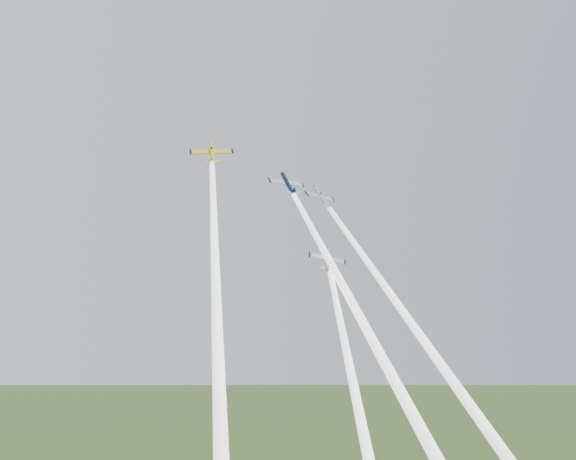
{
  "coord_description": "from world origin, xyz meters",
  "views": [
    {
      "loc": [
        -57.02,
        -120.35,
        74.04
      ],
      "look_at": [
        0.0,
        -6.0,
        92.0
      ],
      "focal_mm": 45.0,
      "sensor_mm": 36.0,
      "label": 1
    }
  ],
  "objects": [
    {
      "name": "plane_yellow",
      "position": [
        -11.14,
        3.66,
        107.17
      ],
      "size": [
        9.41,
        8.59,
        7.49
      ],
      "primitive_type": null,
      "rotation": [
        0.86,
        -0.06,
        -0.31
      ],
      "color": "yellow"
    },
    {
      "name": "smoke_trail_yellow",
      "position": [
        -18.9,
        -20.32,
        77.79
      ],
      "size": [
        16.79,
        46.21,
        55.31
      ],
      "primitive_type": null,
      "rotation": [
        -0.71,
        0.0,
        -0.31
      ],
      "color": "white"
    },
    {
      "name": "plane_navy",
      "position": [
        2.89,
        -0.07,
        101.81
      ],
      "size": [
        8.18,
        6.62,
        6.73
      ],
      "primitive_type": null,
      "rotation": [
        0.86,
        0.01,
        0.09
      ],
      "color": "#0D183C"
    },
    {
      "name": "smoke_trail_navy",
      "position": [
        5.15,
        -24.47,
        73.25
      ],
      "size": [
        6.42,
        46.46,
        53.67
      ],
      "primitive_type": null,
      "rotation": [
        -0.71,
        0.0,
        0.09
      ],
      "color": "white"
    },
    {
      "name": "plane_silver_right",
      "position": [
        11.71,
        2.46,
        100.29
      ],
      "size": [
        8.97,
        7.95,
        6.91
      ],
      "primitive_type": null,
      "rotation": [
        0.86,
        0.03,
        0.29
      ],
      "color": "silver"
    },
    {
      "name": "smoke_trail_silver_right",
      "position": [
        18.52,
        -20.73,
        72.1
      ],
      "size": [
        14.97,
        44.56,
        52.91
      ],
      "primitive_type": null,
      "rotation": [
        -0.71,
        0.0,
        0.29
      ],
      "color": "white"
    },
    {
      "name": "plane_silver_low",
      "position": [
        4.43,
        -12.43,
        86.33
      ],
      "size": [
        8.6,
        6.6,
        6.91
      ],
      "primitive_type": null,
      "rotation": [
        0.86,
        0.19,
        -0.3
      ],
      "color": "silver"
    },
    {
      "name": "smoke_trail_silver_low",
      "position": [
        -2.63,
        -34.88,
        58.89
      ],
      "size": [
        15.41,
        43.12,
        51.42
      ],
      "primitive_type": null,
      "rotation": [
        -0.71,
        0.0,
        -0.3
      ],
      "color": "white"
    }
  ]
}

